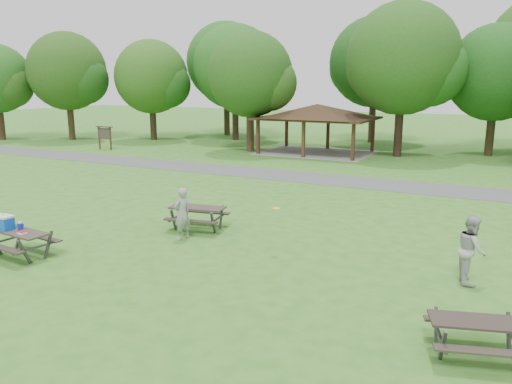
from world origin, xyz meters
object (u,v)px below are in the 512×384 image
Objects in this scene: frisbee_thrower at (182,214)px; frisbee_catcher at (471,249)px; picnic_table_middle at (197,212)px; picnic_table_near at (16,232)px.

frisbee_thrower is 9.25m from frisbee_catcher.
frisbee_thrower is at bearing -80.33° from picnic_table_middle.
picnic_table_middle is at bearing 55.91° from picnic_table_near.
frisbee_catcher reaches higher than picnic_table_middle.
picnic_table_near is 6.12m from picnic_table_middle.
picnic_table_near reaches higher than picnic_table_middle.
frisbee_thrower is at bearing 77.40° from frisbee_catcher.
picnic_table_near is 13.55m from frisbee_catcher.
frisbee_thrower reaches higher than picnic_table_near.
picnic_table_near is at bearing 93.05° from frisbee_catcher.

